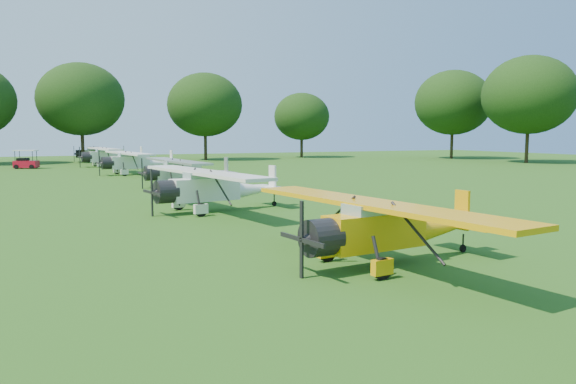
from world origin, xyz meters
name	(u,v)px	position (x,y,z in m)	size (l,w,h in m)	color
ground	(254,226)	(0.00, 0.00, 0.00)	(160.00, 160.00, 0.00)	#1E4912
tree_belt	(330,32)	(3.57, 0.16, 8.03)	(137.36, 130.27, 14.52)	black
aircraft_2	(388,224)	(1.05, -7.99, 1.19)	(6.53, 10.37, 2.04)	#DF9C09
aircraft_3	(215,185)	(-0.17, 4.82, 1.27)	(6.99, 11.07, 2.17)	silver
aircraft_4	(185,170)	(1.61, 17.78, 1.22)	(6.64, 10.58, 2.08)	silver
aircraft_5	(136,160)	(0.44, 31.29, 1.30)	(7.15, 11.37, 2.23)	silver
aircraft_6	(111,155)	(-0.08, 44.97, 1.34)	(7.34, 11.69, 2.30)	silver
aircraft_7	(99,152)	(-0.09, 57.43, 1.24)	(6.76, 10.77, 2.12)	silver
golf_cart	(26,162)	(-8.85, 44.96, 0.66)	(2.65, 2.12, 1.98)	#B50C21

